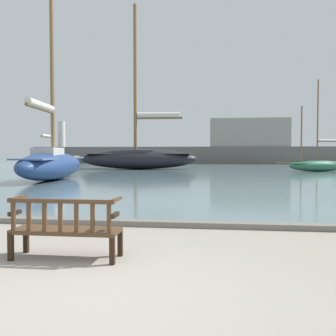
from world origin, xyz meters
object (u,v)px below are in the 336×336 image
(park_bench, at_px, (66,228))
(sailboat_nearest_port, at_px, (318,164))
(sailboat_far_starboard, at_px, (139,156))
(sailboat_mid_port, at_px, (53,157))
(sailboat_centre_channel, at_px, (52,163))

(park_bench, relative_size, sailboat_nearest_port, 0.22)
(park_bench, xyz_separation_m, sailboat_nearest_port, (10.30, 25.72, 0.17))
(sailboat_far_starboard, height_order, sailboat_mid_port, sailboat_far_starboard)
(sailboat_nearest_port, relative_size, sailboat_centre_channel, 0.64)
(sailboat_mid_port, bearing_deg, sailboat_nearest_port, -26.39)
(sailboat_nearest_port, bearing_deg, sailboat_mid_port, 153.61)
(park_bench, xyz_separation_m, sailboat_far_starboard, (-4.75, 28.02, 0.75))
(sailboat_nearest_port, relative_size, sailboat_mid_port, 0.68)
(park_bench, distance_m, sailboat_mid_port, 44.00)
(sailboat_nearest_port, distance_m, sailboat_mid_port, 32.04)
(sailboat_far_starboard, distance_m, sailboat_nearest_port, 15.23)
(sailboat_centre_channel, bearing_deg, sailboat_nearest_port, 33.61)
(sailboat_mid_port, height_order, sailboat_centre_channel, sailboat_centre_channel)
(park_bench, relative_size, sailboat_mid_port, 0.15)
(sailboat_far_starboard, distance_m, sailboat_mid_port, 18.14)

